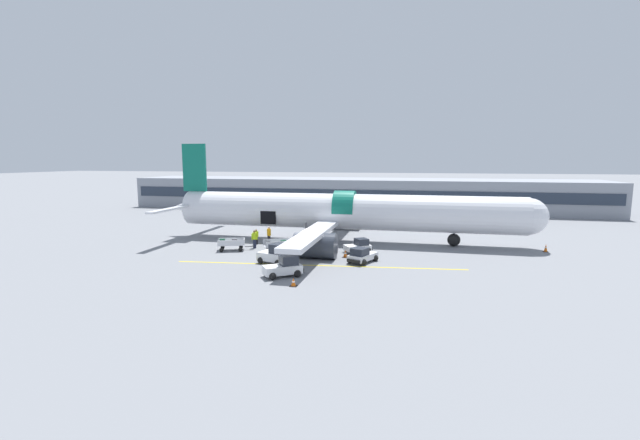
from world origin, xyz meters
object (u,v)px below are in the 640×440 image
(airplane, at_px, (341,213))
(baggage_cart_loading, at_px, (281,245))
(baggage_tug_spare, at_px, (276,255))
(ground_crew_loader_a, at_px, (269,235))
(baggage_tug_rear, at_px, (284,268))
(suitcase_on_tarmac_upright, at_px, (297,254))
(baggage_tug_mid, at_px, (362,256))
(ground_crew_loader_b, at_px, (311,240))
(ground_crew_helper, at_px, (322,239))
(ground_crew_supervisor, at_px, (255,239))
(baggage_tug_lead, at_px, (359,247))
(baggage_cart_queued, at_px, (232,244))
(ground_crew_driver, at_px, (256,236))
(ground_crew_marshal, at_px, (319,242))

(airplane, bearing_deg, baggage_cart_loading, -129.24)
(baggage_tug_spare, xyz_separation_m, ground_crew_loader_a, (-3.45, 7.93, 0.23))
(baggage_tug_rear, height_order, suitcase_on_tarmac_upright, baggage_tug_rear)
(airplane, xyz_separation_m, ground_crew_loader_a, (-7.11, -2.93, -2.17))
(baggage_tug_mid, height_order, ground_crew_loader_b, ground_crew_loader_b)
(baggage_tug_mid, relative_size, baggage_tug_spare, 1.05)
(baggage_tug_spare, relative_size, ground_crew_helper, 1.71)
(ground_crew_loader_b, relative_size, ground_crew_supervisor, 0.90)
(baggage_tug_spare, bearing_deg, baggage_tug_lead, 42.40)
(baggage_tug_lead, distance_m, baggage_cart_queued, 12.24)
(baggage_tug_rear, xyz_separation_m, ground_crew_loader_a, (-5.38, 11.76, 0.29))
(airplane, height_order, ground_crew_driver, airplane)
(baggage_tug_rear, distance_m, ground_crew_driver, 12.95)
(baggage_cart_loading, height_order, ground_crew_loader_a, ground_crew_loader_a)
(airplane, relative_size, ground_crew_loader_b, 24.99)
(airplane, distance_m, baggage_cart_queued, 12.02)
(airplane, bearing_deg, ground_crew_driver, -156.97)
(airplane, height_order, suitcase_on_tarmac_upright, airplane)
(airplane, bearing_deg, baggage_tug_rear, -96.69)
(baggage_tug_spare, xyz_separation_m, ground_crew_loader_b, (1.45, 6.38, 0.12))
(ground_crew_loader_b, xyz_separation_m, suitcase_on_tarmac_upright, (-0.43, -3.55, -0.58))
(ground_crew_loader_b, distance_m, ground_crew_marshal, 1.53)
(airplane, relative_size, baggage_cart_queued, 11.56)
(baggage_tug_spare, relative_size, suitcase_on_tarmac_upright, 4.85)
(airplane, relative_size, ground_crew_helper, 22.06)
(baggage_tug_spare, bearing_deg, airplane, 71.41)
(ground_crew_supervisor, relative_size, suitcase_on_tarmac_upright, 2.79)
(ground_crew_marshal, bearing_deg, airplane, 78.57)
(ground_crew_driver, bearing_deg, baggage_tug_mid, -25.24)
(ground_crew_marshal, distance_m, suitcase_on_tarmac_upright, 2.96)
(baggage_tug_spare, bearing_deg, suitcase_on_tarmac_upright, 70.08)
(baggage_tug_rear, distance_m, ground_crew_loader_a, 12.94)
(baggage_tug_mid, relative_size, baggage_tug_rear, 1.05)
(baggage_tug_mid, distance_m, suitcase_on_tarmac_upright, 6.17)
(ground_crew_loader_b, bearing_deg, suitcase_on_tarmac_upright, -96.90)
(baggage_tug_lead, height_order, ground_crew_loader_a, ground_crew_loader_a)
(ground_crew_loader_b, relative_size, ground_crew_marshal, 0.95)
(baggage_tug_mid, bearing_deg, baggage_tug_spare, -165.66)
(ground_crew_loader_b, xyz_separation_m, ground_crew_marshal, (1.07, -1.08, 0.05))
(airplane, height_order, baggage_tug_mid, airplane)
(baggage_tug_rear, bearing_deg, ground_crew_loader_b, 92.67)
(baggage_tug_lead, xyz_separation_m, ground_crew_loader_a, (-9.74, 2.20, 0.39))
(baggage_tug_rear, distance_m, ground_crew_marshal, 9.15)
(ground_crew_loader_a, xyz_separation_m, ground_crew_supervisor, (-0.68, -2.36, -0.01))
(ground_crew_loader_a, distance_m, suitcase_on_tarmac_upright, 6.83)
(airplane, bearing_deg, baggage_tug_mid, -69.10)
(baggage_tug_lead, relative_size, ground_crew_supervisor, 1.57)
(baggage_tug_lead, height_order, ground_crew_loader_b, ground_crew_loader_b)
(ground_crew_loader_b, distance_m, ground_crew_helper, 1.16)
(ground_crew_loader_b, xyz_separation_m, ground_crew_helper, (1.03, 0.53, 0.11))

